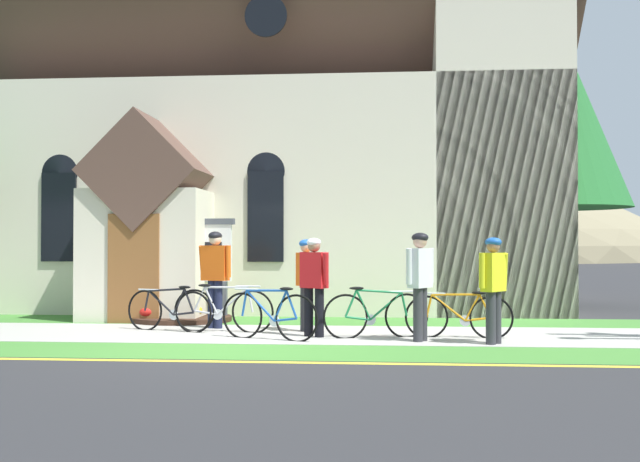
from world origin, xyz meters
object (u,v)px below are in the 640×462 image
(bicycle_black, at_px, (376,314))
(cyclist_in_yellow_jersey, at_px, (420,278))
(cyclist_in_red_jersey, at_px, (493,282))
(church_sign, at_px, (186,253))
(bicycle_red, at_px, (169,310))
(bicycle_silver, at_px, (459,316))
(cyclist_in_orange_jersey, at_px, (314,280))
(cyclist_in_green_jersey, at_px, (215,271))
(cyclist_in_blue_jersey, at_px, (306,278))
(bicycle_white, at_px, (269,315))
(roadside_conifer, at_px, (553,111))
(bicycle_yellow, at_px, (223,310))

(bicycle_black, bearing_deg, cyclist_in_yellow_jersey, -31.31)
(cyclist_in_red_jersey, bearing_deg, church_sign, 148.27)
(bicycle_red, distance_m, cyclist_in_yellow_jersey, 4.46)
(bicycle_silver, distance_m, cyclist_in_orange_jersey, 2.41)
(cyclist_in_green_jersey, height_order, cyclist_in_blue_jersey, cyclist_in_green_jersey)
(cyclist_in_green_jersey, bearing_deg, church_sign, 120.36)
(bicycle_white, xyz_separation_m, cyclist_in_yellow_jersey, (2.36, -0.03, 0.60))
(roadside_conifer, bearing_deg, cyclist_in_blue_jersey, -131.84)
(bicycle_silver, height_order, cyclist_in_red_jersey, cyclist_in_red_jersey)
(bicycle_yellow, distance_m, bicycle_red, 0.95)
(bicycle_white, bearing_deg, cyclist_in_green_jersey, 127.78)
(cyclist_in_green_jersey, height_order, cyclist_in_orange_jersey, cyclist_in_green_jersey)
(cyclist_in_yellow_jersey, bearing_deg, bicycle_silver, 39.48)
(cyclist_in_green_jersey, xyz_separation_m, cyclist_in_red_jersey, (4.67, -1.85, -0.10))
(bicycle_silver, distance_m, cyclist_in_yellow_jersey, 1.05)
(roadside_conifer, bearing_deg, bicycle_red, -141.44)
(cyclist_in_orange_jersey, bearing_deg, roadside_conifer, 52.57)
(cyclist_in_red_jersey, bearing_deg, cyclist_in_orange_jersey, 165.70)
(church_sign, relative_size, cyclist_in_orange_jersey, 1.26)
(cyclist_in_orange_jersey, height_order, roadside_conifer, roadside_conifer)
(bicycle_yellow, relative_size, bicycle_white, 1.10)
(cyclist_in_red_jersey, distance_m, cyclist_in_yellow_jersey, 1.11)
(church_sign, xyz_separation_m, cyclist_in_yellow_jersey, (4.55, -3.24, -0.34))
(bicycle_red, bearing_deg, cyclist_in_red_jersey, -13.86)
(cyclist_in_green_jersey, bearing_deg, bicycle_silver, -14.25)
(bicycle_silver, distance_m, cyclist_in_red_jersey, 1.06)
(bicycle_white, bearing_deg, bicycle_black, 13.14)
(church_sign, height_order, bicycle_white, church_sign)
(bicycle_yellow, xyz_separation_m, bicycle_white, (0.96, -1.03, 0.00))
(bicycle_white, relative_size, roadside_conifer, 0.23)
(cyclist_in_green_jersey, xyz_separation_m, roadside_conifer, (7.13, 5.71, 3.77))
(bicycle_yellow, bearing_deg, bicycle_black, -13.61)
(bicycle_black, relative_size, bicycle_white, 1.04)
(bicycle_red, height_order, cyclist_in_yellow_jersey, cyclist_in_yellow_jersey)
(cyclist_in_red_jersey, distance_m, roadside_conifer, 8.84)
(bicycle_silver, xyz_separation_m, cyclist_in_green_jersey, (-4.23, 1.08, 0.67))
(church_sign, xyz_separation_m, cyclist_in_green_jersey, (0.96, -1.64, -0.30))
(bicycle_silver, relative_size, cyclist_in_orange_jersey, 1.07)
(bicycle_red, bearing_deg, cyclist_in_green_jersey, 37.09)
(church_sign, distance_m, bicycle_yellow, 2.67)
(bicycle_red, relative_size, cyclist_in_red_jersey, 1.02)
(bicycle_black, distance_m, cyclist_in_orange_jersey, 1.15)
(cyclist_in_orange_jersey, bearing_deg, bicycle_silver, 1.51)
(roadside_conifer, bearing_deg, bicycle_yellow, -137.67)
(cyclist_in_blue_jersey, bearing_deg, cyclist_in_orange_jersey, -74.76)
(bicycle_black, distance_m, cyclist_in_red_jersey, 1.98)
(bicycle_yellow, height_order, bicycle_silver, bicycle_yellow)
(roadside_conifer, bearing_deg, cyclist_in_yellow_jersey, -115.84)
(bicycle_red, height_order, cyclist_in_red_jersey, cyclist_in_red_jersey)
(bicycle_red, height_order, bicycle_white, bicycle_white)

